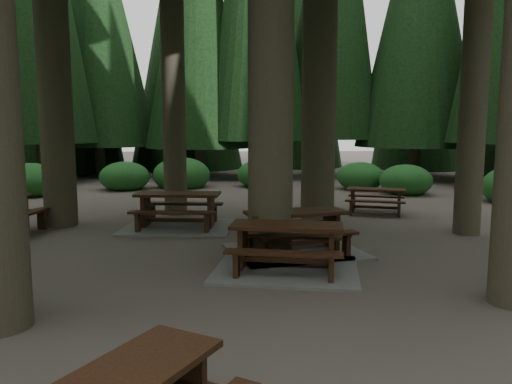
{
  "coord_description": "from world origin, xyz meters",
  "views": [
    {
      "loc": [
        0.06,
        -9.06,
        2.47
      ],
      "look_at": [
        0.59,
        1.27,
        1.1
      ],
      "focal_mm": 35.0,
      "sensor_mm": 36.0,
      "label": 1
    }
  ],
  "objects_px": {
    "picnic_table_f": "(286,255)",
    "picnic_table_d": "(376,197)",
    "picnic_table_c": "(178,216)",
    "picnic_table_a": "(296,238)"
  },
  "relations": [
    {
      "from": "picnic_table_a",
      "to": "picnic_table_f",
      "type": "relative_size",
      "value": 1.05
    },
    {
      "from": "picnic_table_a",
      "to": "picnic_table_c",
      "type": "xyz_separation_m",
      "value": [
        -2.54,
        2.51,
        0.02
      ]
    },
    {
      "from": "picnic_table_a",
      "to": "picnic_table_c",
      "type": "relative_size",
      "value": 1.05
    },
    {
      "from": "picnic_table_a",
      "to": "picnic_table_f",
      "type": "bearing_deg",
      "value": -119.45
    },
    {
      "from": "picnic_table_f",
      "to": "picnic_table_d",
      "type": "bearing_deg",
      "value": 71.55
    },
    {
      "from": "picnic_table_d",
      "to": "picnic_table_f",
      "type": "xyz_separation_m",
      "value": [
        -3.19,
        -5.62,
        -0.18
      ]
    },
    {
      "from": "picnic_table_a",
      "to": "picnic_table_c",
      "type": "height_order",
      "value": "picnic_table_c"
    },
    {
      "from": "picnic_table_d",
      "to": "picnic_table_f",
      "type": "relative_size",
      "value": 0.71
    },
    {
      "from": "picnic_table_d",
      "to": "picnic_table_f",
      "type": "distance_m",
      "value": 6.46
    },
    {
      "from": "picnic_table_c",
      "to": "picnic_table_a",
      "type": "bearing_deg",
      "value": -38.42
    }
  ]
}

